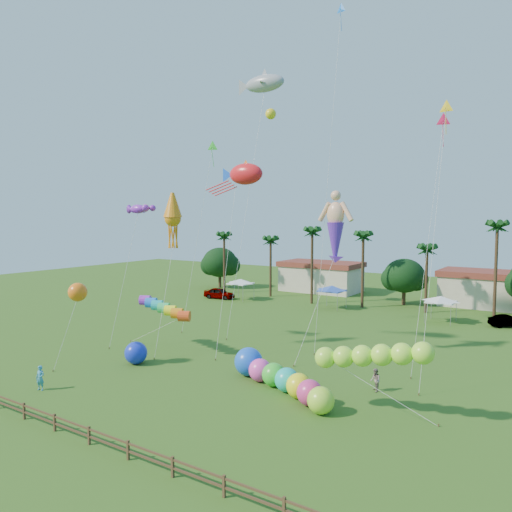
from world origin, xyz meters
The scene contains 23 objects.
ground centered at (0.00, 0.00, 0.00)m, with size 160.00×160.00×0.00m, color #285116.
tree_line centered at (3.57, 44.00, 4.28)m, with size 69.46×8.91×11.00m.
buildings_row centered at (-3.09, 50.00, 2.00)m, with size 35.00×7.00×4.00m.
tent_row centered at (-6.00, 36.33, 2.75)m, with size 31.00×4.00×0.60m.
fence centered at (0.00, -6.00, 0.61)m, with size 36.12×0.12×1.00m.
car_a centered at (-23.24, 35.14, 0.79)m, with size 1.87×4.65×1.58m, color #4C4C54.
car_b centered at (14.82, 37.62, 0.66)m, with size 1.40×4.02×1.32m, color #4C4C54.
spectator_a centered at (-9.75, -2.50, 0.87)m, with size 0.63×0.41×1.73m, color teal.
spectator_b centered at (9.79, 10.21, 0.80)m, with size 0.78×0.60×1.60m, color gray.
caterpillar_inflatable centered at (4.06, 6.75, 0.91)m, with size 10.13×5.89×2.16m.
blue_ball centered at (-8.87, 5.53, 0.92)m, with size 1.85×1.85×1.85m, color #172DD4.
rainbow_tube centered at (-8.68, 9.33, 3.55)m, with size 9.58×2.76×4.03m.
green_worm centered at (8.25, 5.45, 3.29)m, with size 10.25×2.96×4.07m.
orange_ball_kite centered at (-11.77, 2.25, 6.13)m, with size 1.85×2.67×6.88m.
merman_kite centered at (3.60, 16.83, 10.79)m, with size 2.90×6.01×13.75m.
fish_kite centered at (-3.99, 14.36, 15.85)m, with size 5.21×5.59×16.91m.
shark_kite centered at (-7.25, 22.51, 25.94)m, with size 6.40×7.91×27.07m.
squid_kite centered at (-9.01, 10.26, 11.92)m, with size 1.96×4.03×14.29m.
lobster_kite centered at (-13.63, 10.49, 12.77)m, with size 3.45×4.42×13.38m.
delta_kite_red centered at (11.94, 17.98, 19.09)m, with size 1.55×4.16×20.05m.
delta_kite_yellow centered at (12.71, 15.50, 19.48)m, with size 1.16×4.74×20.48m.
delta_kite_green centered at (-11.62, 19.13, 19.07)m, with size 2.23×3.80×20.00m.
delta_kite_blue centered at (2.67, 19.31, 29.22)m, with size 1.18×3.69×30.79m.
Camera 1 is at (21.57, -22.40, 12.11)m, focal length 35.00 mm.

